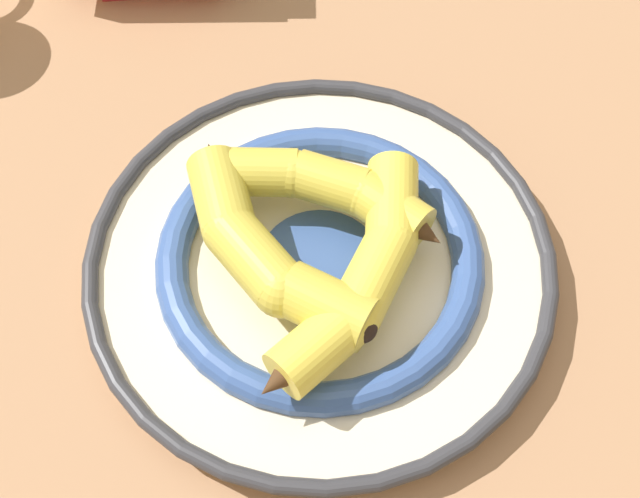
% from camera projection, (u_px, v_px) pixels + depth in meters
% --- Properties ---
extents(ground_plane, '(2.80, 2.80, 0.00)m').
position_uv_depth(ground_plane, '(303.00, 245.00, 0.68)').
color(ground_plane, '#A87A56').
extents(decorative_bowl, '(0.35, 0.35, 0.04)m').
position_uv_depth(decorative_bowl, '(320.00, 264.00, 0.65)').
color(decorative_bowl, beige).
rests_on(decorative_bowl, ground_plane).
extents(banana_a, '(0.19, 0.11, 0.04)m').
position_uv_depth(banana_a, '(260.00, 249.00, 0.62)').
color(banana_a, gold).
rests_on(banana_a, decorative_bowl).
extents(banana_b, '(0.18, 0.15, 0.04)m').
position_uv_depth(banana_b, '(361.00, 278.00, 0.61)').
color(banana_b, yellow).
rests_on(banana_b, decorative_bowl).
extents(banana_c, '(0.12, 0.16, 0.04)m').
position_uv_depth(banana_c, '(333.00, 190.00, 0.64)').
color(banana_c, gold).
rests_on(banana_c, decorative_bowl).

